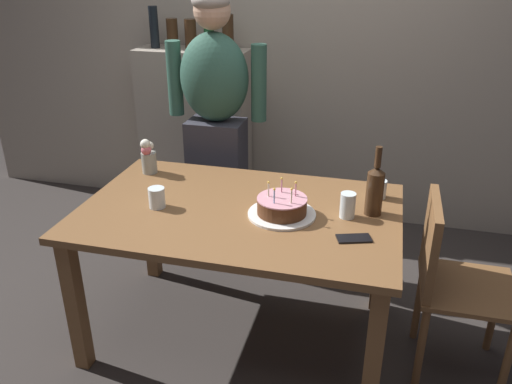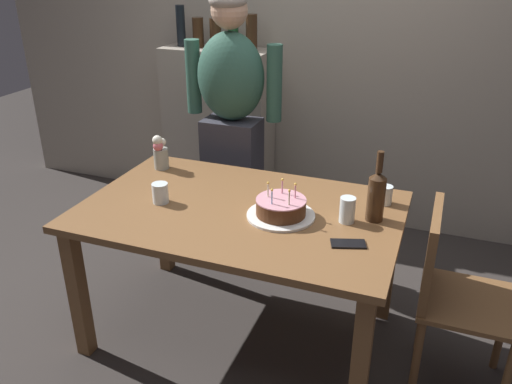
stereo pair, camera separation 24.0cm
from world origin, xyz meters
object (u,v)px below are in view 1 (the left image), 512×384
at_px(water_glass_side, 348,205).
at_px(dining_chair, 448,275).
at_px(person_man_bearded, 216,128).
at_px(wine_bottle, 375,189).
at_px(water_glass_far, 157,198).
at_px(flower_vase, 148,157).
at_px(birthday_cake, 282,207).
at_px(cell_phone, 354,238).
at_px(water_glass_near, 379,189).

distance_m(water_glass_side, dining_chair, 0.55).
height_order(water_glass_side, person_man_bearded, person_man_bearded).
bearing_deg(wine_bottle, person_man_bearded, 146.36).
bearing_deg(person_man_bearded, water_glass_far, 88.62).
bearing_deg(flower_vase, water_glass_far, -60.25).
bearing_deg(dining_chair, wine_bottle, 76.51).
distance_m(water_glass_side, person_man_bearded, 1.12).
bearing_deg(birthday_cake, water_glass_side, 11.17).
height_order(birthday_cake, dining_chair, birthday_cake).
xyz_separation_m(water_glass_side, wine_bottle, (0.11, 0.06, 0.07)).
bearing_deg(birthday_cake, dining_chair, 2.46).
bearing_deg(cell_phone, water_glass_near, 61.01).
height_order(water_glass_far, person_man_bearded, person_man_bearded).
relative_size(water_glass_side, dining_chair, 0.14).
relative_size(birthday_cake, dining_chair, 0.36).
xyz_separation_m(water_glass_side, dining_chair, (0.48, -0.02, -0.28)).
distance_m(birthday_cake, wine_bottle, 0.43).
bearing_deg(water_glass_near, dining_chair, -38.50).
relative_size(cell_phone, flower_vase, 0.73).
xyz_separation_m(cell_phone, person_man_bearded, (-0.91, 0.91, 0.13)).
height_order(water_glass_near, flower_vase, flower_vase).
xyz_separation_m(water_glass_far, water_glass_side, (0.88, 0.12, 0.01)).
height_order(cell_phone, dining_chair, dining_chair).
height_order(water_glass_near, water_glass_side, water_glass_side).
distance_m(water_glass_near, dining_chair, 0.51).
xyz_separation_m(birthday_cake, water_glass_far, (-0.59, -0.06, 0.01)).
bearing_deg(cell_phone, wine_bottle, 57.91).
distance_m(birthday_cake, person_man_bearded, 0.96).
bearing_deg(birthday_cake, wine_bottle, 16.52).
relative_size(flower_vase, dining_chair, 0.23).
distance_m(birthday_cake, dining_chair, 0.81).
bearing_deg(wine_bottle, water_glass_near, 83.83).
height_order(birthday_cake, cell_phone, birthday_cake).
relative_size(water_glass_far, water_glass_side, 0.83).
bearing_deg(birthday_cake, water_glass_near, 35.76).
relative_size(birthday_cake, wine_bottle, 0.95).
bearing_deg(flower_vase, water_glass_near, -0.49).
height_order(water_glass_side, wine_bottle, wine_bottle).
relative_size(birthday_cake, cell_phone, 2.19).
bearing_deg(wine_bottle, dining_chair, -13.49).
bearing_deg(dining_chair, water_glass_far, 94.06).
bearing_deg(water_glass_far, birthday_cake, 6.14).
height_order(water_glass_far, cell_phone, water_glass_far).
bearing_deg(water_glass_side, water_glass_near, 61.91).
height_order(birthday_cake, water_glass_near, birthday_cake).
bearing_deg(wine_bottle, water_glass_far, -169.55).
xyz_separation_m(water_glass_side, person_man_bearded, (-0.86, 0.71, 0.07)).
relative_size(birthday_cake, water_glass_side, 2.65).
xyz_separation_m(water_glass_side, flower_vase, (-1.10, 0.26, 0.03)).
height_order(wine_bottle, cell_phone, wine_bottle).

